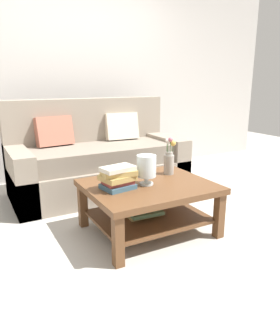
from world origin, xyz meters
TOP-DOWN VIEW (x-y plane):
  - ground_plane at (0.00, 0.00)m, footprint 10.00×10.00m
  - back_wall at (0.00, 1.65)m, footprint 6.40×0.12m
  - couch at (-0.08, 0.77)m, footprint 1.93×0.90m
  - coffee_table at (-0.10, -0.43)m, footprint 1.02×0.85m
  - book_stack_main at (-0.37, -0.42)m, footprint 0.29×0.25m
  - glass_hurricane_vase at (-0.12, -0.44)m, footprint 0.16×0.16m
  - flower_pitcher at (0.22, -0.27)m, footprint 0.11×0.10m

SIDE VIEW (x-z plane):
  - ground_plane at x=0.00m, z-range 0.00..0.00m
  - coffee_table at x=-0.10m, z-range 0.10..0.53m
  - couch at x=-0.08m, z-range -0.17..0.89m
  - book_stack_main at x=-0.37m, z-range 0.43..0.61m
  - flower_pitcher at x=0.22m, z-range 0.39..0.73m
  - glass_hurricane_vase at x=-0.12m, z-range 0.46..0.70m
  - back_wall at x=0.00m, z-range 0.00..2.70m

